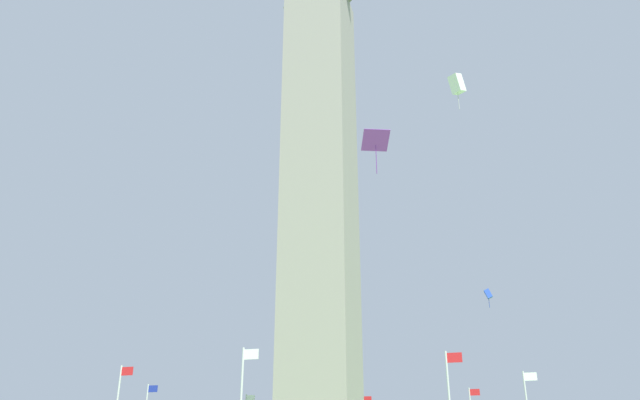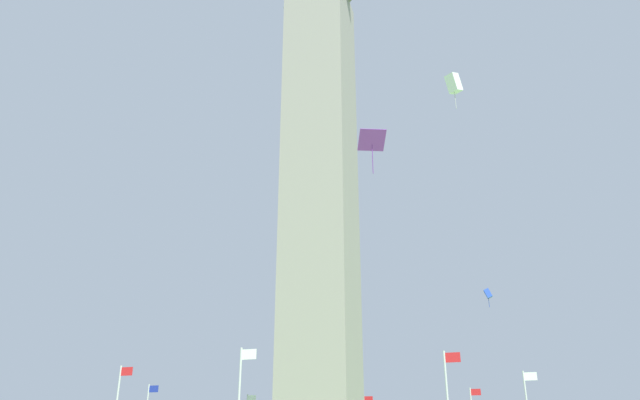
% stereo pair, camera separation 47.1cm
% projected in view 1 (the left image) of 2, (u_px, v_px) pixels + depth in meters
% --- Properties ---
extents(obelisk_monument, '(6.57, 6.57, 59.73)m').
position_uv_depth(obelisk_monument, '(320.00, 173.00, 62.37)').
color(obelisk_monument, gray).
rests_on(obelisk_monument, ground).
extents(kite_white_box, '(1.07, 1.16, 2.44)m').
position_uv_depth(kite_white_box, '(457.00, 84.00, 37.01)').
color(kite_white_box, white).
extents(kite_purple_diamond, '(1.92, 1.84, 2.49)m').
position_uv_depth(kite_purple_diamond, '(376.00, 141.00, 34.79)').
color(kite_purple_diamond, purple).
extents(kite_blue_box, '(0.72, 0.48, 1.63)m').
position_uv_depth(kite_blue_box, '(488.00, 294.00, 51.51)').
color(kite_blue_box, blue).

